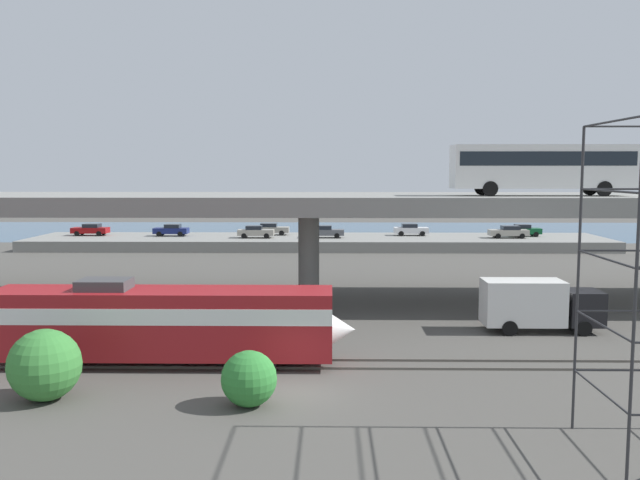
% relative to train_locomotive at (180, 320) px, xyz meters
% --- Properties ---
extents(ground_plane, '(260.00, 260.00, 0.00)m').
position_rel_train_locomotive_xyz_m(ground_plane, '(5.71, -4.00, -2.19)').
color(ground_plane, '#4C4944').
extents(rail_strip_near, '(110.00, 0.12, 0.12)m').
position_rel_train_locomotive_xyz_m(rail_strip_near, '(5.71, -0.71, -2.13)').
color(rail_strip_near, '#59544C').
rests_on(rail_strip_near, ground_plane).
extents(rail_strip_far, '(110.00, 0.12, 0.12)m').
position_rel_train_locomotive_xyz_m(rail_strip_far, '(5.71, 0.71, -2.13)').
color(rail_strip_far, '#59544C').
rests_on(rail_strip_far, ground_plane).
extents(train_locomotive, '(17.47, 3.04, 4.18)m').
position_rel_train_locomotive_xyz_m(train_locomotive, '(0.00, 0.00, 0.00)').
color(train_locomotive, maroon).
rests_on(train_locomotive, ground_plane).
extents(highway_overpass, '(96.00, 12.07, 7.72)m').
position_rel_train_locomotive_xyz_m(highway_overpass, '(5.71, 16.00, 4.78)').
color(highway_overpass, gray).
rests_on(highway_overpass, ground_plane).
extents(transit_bus_on_overpass, '(12.00, 2.68, 3.40)m').
position_rel_train_locomotive_xyz_m(transit_bus_on_overpass, '(21.48, 13.79, 7.59)').
color(transit_bus_on_overpass, silver).
rests_on(transit_bus_on_overpass, highway_overpass).
extents(service_truck_west, '(6.80, 2.46, 3.04)m').
position_rel_train_locomotive_xyz_m(service_truck_west, '(19.39, 7.09, -0.55)').
color(service_truck_west, black).
rests_on(service_truck_west, ground_plane).
extents(pier_parking_lot, '(70.56, 12.33, 1.28)m').
position_rel_train_locomotive_xyz_m(pier_parking_lot, '(5.71, 51.00, -1.55)').
color(pier_parking_lot, gray).
rests_on(pier_parking_lot, ground_plane).
extents(parked_car_0, '(4.38, 1.92, 1.50)m').
position_rel_train_locomotive_xyz_m(parked_car_0, '(-1.89, 49.66, -0.13)').
color(parked_car_0, '#9E998C').
rests_on(parked_car_0, pier_parking_lot).
extents(parked_car_1, '(4.07, 1.83, 1.50)m').
position_rel_train_locomotive_xyz_m(parked_car_1, '(31.41, 52.18, -0.14)').
color(parked_car_1, '#0C4C26').
rests_on(parked_car_1, pier_parking_lot).
extents(parked_car_2, '(4.47, 1.99, 1.50)m').
position_rel_train_locomotive_xyz_m(parked_car_2, '(-23.13, 52.41, -0.13)').
color(parked_car_2, maroon).
rests_on(parked_car_2, pier_parking_lot).
extents(parked_car_3, '(4.28, 1.88, 1.50)m').
position_rel_train_locomotive_xyz_m(parked_car_3, '(-12.73, 51.88, -0.14)').
color(parked_car_3, navy).
rests_on(parked_car_3, pier_parking_lot).
extents(parked_car_4, '(4.70, 1.87, 1.50)m').
position_rel_train_locomotive_xyz_m(parked_car_4, '(-0.44, 53.56, -0.13)').
color(parked_car_4, '#9E998C').
rests_on(parked_car_4, pier_parking_lot).
extents(parked_car_5, '(4.67, 1.96, 1.50)m').
position_rel_train_locomotive_xyz_m(parked_car_5, '(28.98, 50.01, -0.13)').
color(parked_car_5, '#9E998C').
rests_on(parked_car_5, pier_parking_lot).
extents(parked_car_6, '(4.29, 1.94, 1.50)m').
position_rel_train_locomotive_xyz_m(parked_car_6, '(17.42, 53.02, -0.13)').
color(parked_car_6, silver).
rests_on(parked_car_6, pier_parking_lot).
extents(parked_car_7, '(4.58, 1.90, 1.50)m').
position_rel_train_locomotive_xyz_m(parked_car_7, '(6.57, 49.96, -0.13)').
color(parked_car_7, '#515459').
rests_on(parked_car_7, pier_parking_lot).
extents(harbor_water, '(140.00, 36.00, 0.01)m').
position_rel_train_locomotive_xyz_m(harbor_water, '(5.71, 74.00, -2.19)').
color(harbor_water, '#385B7A').
rests_on(harbor_water, ground_plane).
extents(shrub_left, '(2.95, 2.95, 2.95)m').
position_rel_train_locomotive_xyz_m(shrub_left, '(-4.39, -5.19, -0.72)').
color(shrub_left, '#367D35').
rests_on(shrub_left, ground_plane).
extents(shrub_right, '(2.25, 2.25, 2.25)m').
position_rel_train_locomotive_xyz_m(shrub_right, '(4.03, -5.76, -1.07)').
color(shrub_right, '#2E7C32').
rests_on(shrub_right, ground_plane).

